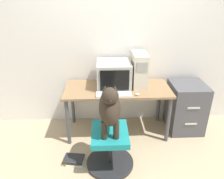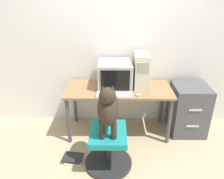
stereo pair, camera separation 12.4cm
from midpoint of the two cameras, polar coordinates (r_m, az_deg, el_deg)
ground_plane at (r=3.13m, az=2.86°, el=-14.09°), size 12.00×12.00×0.00m
wall_back at (r=3.20m, az=2.89°, el=12.86°), size 8.00×0.05×2.60m
desk at (r=3.06m, az=2.89°, el=-1.10°), size 1.46×0.63×0.71m
crt_monitor at (r=3.02m, az=2.01°, el=3.98°), size 0.46×0.46×0.35m
pc_tower at (r=3.06m, az=8.71°, el=5.10°), size 0.19×0.42×0.46m
keyboard at (r=2.81m, az=1.84°, el=-1.31°), size 0.46×0.15×0.03m
computer_mouse at (r=2.82m, az=7.98°, el=-1.39°), size 0.06×0.04×0.03m
office_chair at (r=2.68m, az=0.39°, el=-15.03°), size 0.57×0.57×0.48m
dog at (r=2.33m, az=0.43°, el=-4.55°), size 0.23×0.47×0.63m
filing_cabinet at (r=3.41m, az=20.24°, el=-4.76°), size 0.49×0.52×0.73m
book_stack_floor at (r=2.90m, az=-8.88°, el=-17.41°), size 0.27×0.21×0.06m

